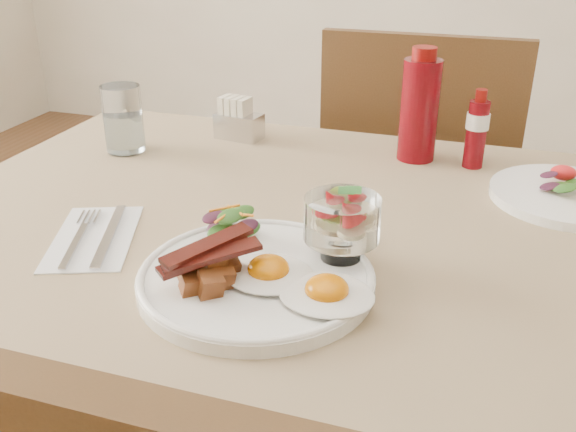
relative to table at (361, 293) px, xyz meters
name	(u,v)px	position (x,y,z in m)	size (l,w,h in m)	color
table	(361,293)	(0.00, 0.00, 0.00)	(1.33, 0.88, 0.75)	#4F3218
chair_far	(417,199)	(0.00, 0.66, -0.14)	(0.42, 0.42, 0.93)	#4F3218
main_plate	(256,279)	(-0.10, -0.16, 0.10)	(0.28, 0.28, 0.02)	white
fried_eggs	(297,282)	(-0.04, -0.18, 0.11)	(0.21, 0.15, 0.03)	white
bacon_potato_pile	(209,267)	(-0.14, -0.20, 0.13)	(0.11, 0.11, 0.05)	brown
side_salad	(232,225)	(-0.16, -0.09, 0.12)	(0.08, 0.07, 0.04)	#204C14
fruit_cup	(342,219)	(-0.01, -0.09, 0.16)	(0.09, 0.09, 0.09)	white
ketchup_bottle	(419,108)	(0.02, 0.33, 0.18)	(0.08, 0.08, 0.20)	#5D050B
hot_sauce_bottle	(477,130)	(0.12, 0.32, 0.15)	(0.05, 0.05, 0.13)	#5D050B
sugar_caddy	(238,121)	(-0.32, 0.33, 0.12)	(0.09, 0.06, 0.08)	silver
water_glass	(124,123)	(-0.49, 0.20, 0.14)	(0.07, 0.07, 0.12)	white
napkin_cutlery	(95,237)	(-0.35, -0.12, 0.09)	(0.17, 0.21, 0.01)	silver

